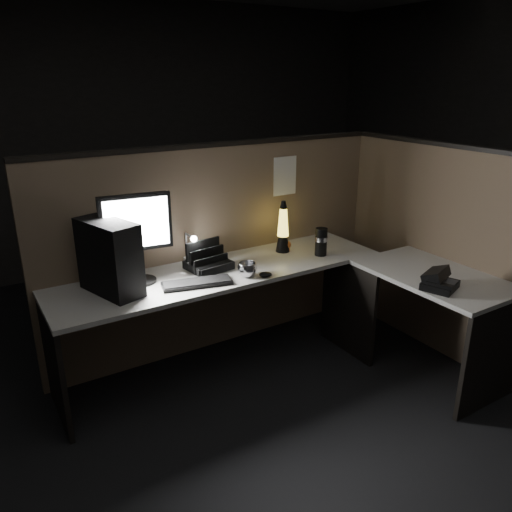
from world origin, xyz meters
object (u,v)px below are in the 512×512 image
lava_lamp (283,231)px  desk_phone (438,281)px  monitor (137,230)px  keyboard (197,283)px  pc_tower (109,257)px

lava_lamp → desk_phone: bearing=-68.5°
monitor → lava_lamp: monitor is taller
monitor → desk_phone: 1.87m
monitor → lava_lamp: bearing=6.9°
monitor → keyboard: (0.28, -0.24, -0.33)m
keyboard → lava_lamp: lava_lamp is taller
pc_tower → monitor: (0.20, 0.07, 0.12)m
pc_tower → monitor: 0.24m
monitor → keyboard: 0.49m
monitor → keyboard: monitor is taller
desk_phone → lava_lamp: bearing=91.3°
monitor → desk_phone: bearing=-28.2°
keyboard → lava_lamp: size_ratio=1.13×
pc_tower → desk_phone: bearing=-47.2°
monitor → keyboard: size_ratio=1.30×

